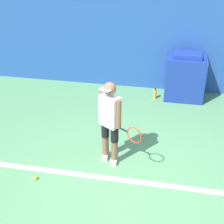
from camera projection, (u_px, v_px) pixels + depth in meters
ground_plane at (125, 190)px, 5.08m from camera, size 24.00×24.00×0.00m
back_wall at (150, 42)px, 7.90m from camera, size 24.00×0.10×2.51m
court_baseline at (127, 181)px, 5.26m from camera, size 21.60×0.10×0.01m
tennis_player at (110, 120)px, 5.34m from camera, size 0.81×0.54×1.56m
tennis_ball at (35, 178)px, 5.29m from camera, size 0.07×0.07×0.07m
covered_chair at (185, 77)px, 7.70m from camera, size 0.94×0.72×1.18m
water_bottle at (155, 94)px, 7.87m from camera, size 0.08×0.08×0.27m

